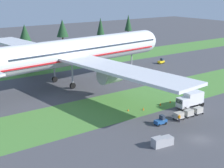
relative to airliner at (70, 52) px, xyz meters
The scene contains 18 objects.
ground_plane 47.86m from the airliner, 89.00° to the right, with size 400.00×400.00×0.00m, color #47474C.
grass_strip_near 25.01m from the airliner, 87.98° to the right, with size 320.00×17.41×0.01m, color #4C8438.
grass_strip_far 25.40m from the airliner, 88.02° to the left, with size 320.00×17.41×0.01m, color #4C8438.
airliner is the anchor object (origin of this frame).
baggage_tug 38.57m from the airliner, 90.12° to the right, with size 2.65×1.41×1.97m.
cargo_dolly_lead 39.07m from the airliner, 82.56° to the right, with size 2.26×1.60×1.55m.
cargo_dolly_second 39.67m from the airliner, 78.33° to the right, with size 2.26×1.60×1.55m.
cargo_dolly_third 40.46m from the airliner, 74.26° to the right, with size 2.26×1.60×1.55m.
catering_truck 37.15m from the airliner, 69.55° to the right, with size 7.11×2.83×3.58m.
pushback_tractor 41.36m from the airliner, ahead, with size 2.72×1.56×1.97m.
ground_crew_marshaller 39.99m from the airliner, 84.31° to the right, with size 0.45×0.40×1.74m.
uld_container_0 46.03m from the airliner, 99.53° to the right, with size 2.00×1.60×1.70m, color #A3A3A8.
uld_container_1 46.02m from the airliner, 97.13° to the right, with size 2.00×1.60×1.51m, color #A3A3A8.
taxiway_marker_0 31.48m from the airliner, 74.60° to the right, with size 0.44×0.44×0.65m, color orange.
taxiway_marker_1 28.99m from the airliner, 91.15° to the right, with size 0.44×0.44×0.46m, color orange.
taxiway_marker_2 32.46m from the airliner, 68.74° to the right, with size 0.44×0.44×0.47m, color orange.
taxiway_marker_3 30.61m from the airliner, 84.94° to the right, with size 0.44×0.44×0.65m, color orange.
distant_tree_line 64.55m from the airliner, 88.31° to the left, with size 147.27×9.37×12.65m.
Camera 1 is at (-46.44, -36.56, 26.91)m, focal length 54.01 mm.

